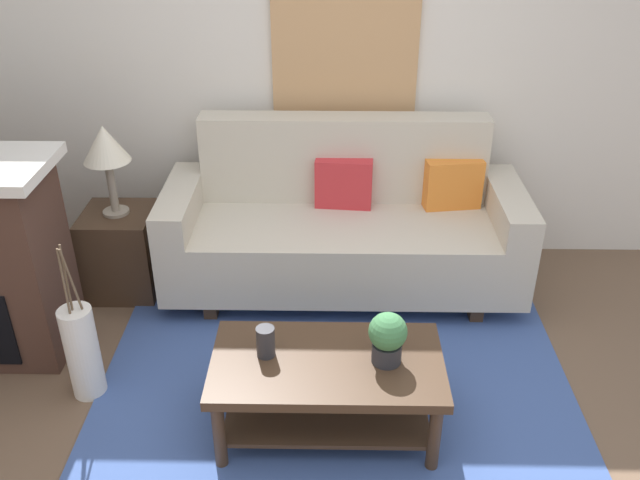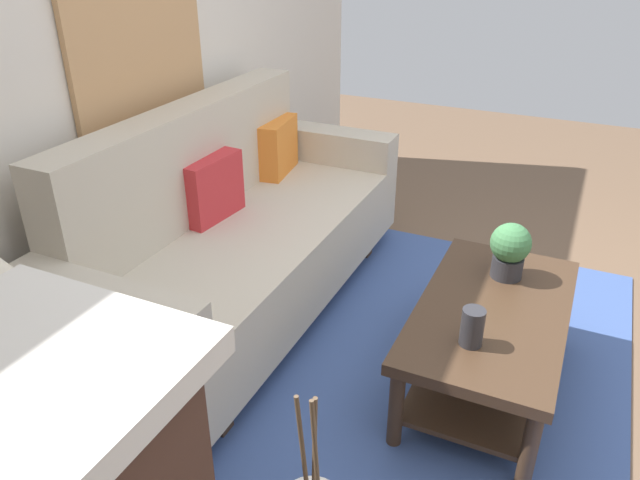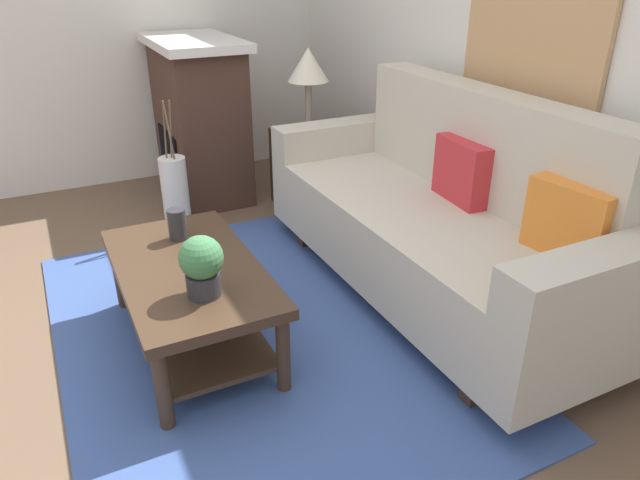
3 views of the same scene
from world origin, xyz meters
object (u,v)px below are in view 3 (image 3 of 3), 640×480
throw_pillow_orange (568,221)px  side_table (309,169)px  potted_plant_tabletop (202,264)px  throw_pillow_crimson (462,171)px  framed_painting (535,17)px  floor_vase (176,197)px  couch (438,220)px  tabletop_vase (177,224)px  coffee_table (190,288)px  fireplace (200,118)px  table_lamp (308,68)px

throw_pillow_orange → side_table: 2.16m
potted_plant_tabletop → side_table: bearing=142.3°
throw_pillow_crimson → framed_painting: 0.81m
side_table → potted_plant_tabletop: bearing=-37.7°
framed_painting → potted_plant_tabletop: bearing=-84.1°
potted_plant_tabletop → side_table: potted_plant_tabletop is taller
potted_plant_tabletop → floor_vase: potted_plant_tabletop is taller
couch → tabletop_vase: 1.34m
coffee_table → fireplace: fireplace is taller
table_lamp → coffee_table: bearing=-43.0°
potted_plant_tabletop → framed_painting: framed_painting is taller
floor_vase → coffee_table: bearing=-10.8°
tabletop_vase → fireplace: (-1.64, 0.58, 0.08)m
tabletop_vase → side_table: (-1.03, 1.20, -0.23)m
coffee_table → floor_vase: floor_vase is taller
framed_painting → floor_vase: bearing=-131.4°
tabletop_vase → fireplace: bearing=160.4°
tabletop_vase → potted_plant_tabletop: potted_plant_tabletop is taller
couch → potted_plant_tabletop: (0.18, -1.31, 0.14)m
table_lamp → floor_vase: bearing=-86.6°
throw_pillow_crimson → framed_painting: size_ratio=0.39×
side_table → floor_vase: size_ratio=1.06×
tabletop_vase → fireplace: 1.74m
tabletop_vase → potted_plant_tabletop: (0.57, -0.04, 0.06)m
table_lamp → couch: bearing=3.2°
couch → throw_pillow_crimson: size_ratio=6.19×
couch → framed_painting: size_ratio=2.43×
couch → framed_painting: bearing=90.0°
throw_pillow_crimson → throw_pillow_orange: same height
coffee_table → table_lamp: (-1.32, 1.23, 0.68)m
throw_pillow_crimson → framed_painting: bearing=90.0°
side_table → framed_painting: 1.89m
side_table → floor_vase: (0.06, -0.99, -0.02)m
throw_pillow_orange → side_table: size_ratio=0.64×
coffee_table → floor_vase: (-1.26, 0.24, -0.05)m
floor_vase → throw_pillow_crimson: bearing=41.5°
throw_pillow_orange → throw_pillow_crimson: bearing=180.0°
potted_plant_tabletop → floor_vase: 1.59m
couch → coffee_table: size_ratio=2.03×
throw_pillow_crimson → tabletop_vase: (-0.38, -1.40, -0.17)m
coffee_table → table_lamp: bearing=137.0°
couch → side_table: 1.42m
throw_pillow_crimson → tabletop_vase: 1.47m
side_table → throw_pillow_orange: bearing=5.5°
fireplace → framed_painting: size_ratio=1.26×
couch → side_table: size_ratio=3.98×
coffee_table → floor_vase: 1.29m
throw_pillow_crimson → coffee_table: size_ratio=0.33×
couch → throw_pillow_crimson: 0.28m
fireplace → framed_painting: (2.02, 1.16, 0.83)m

